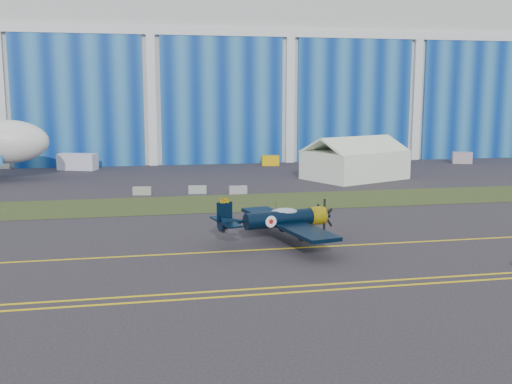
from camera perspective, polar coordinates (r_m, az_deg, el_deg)
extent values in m
plane|color=#302C33|center=(47.00, -8.12, -4.32)|extent=(260.00, 260.00, 0.00)
cube|color=#475128|center=(60.68, -8.84, -1.24)|extent=(260.00, 10.00, 0.02)
cube|color=silver|center=(117.75, -10.22, 11.07)|extent=(220.00, 45.00, 30.00)
cube|color=navy|center=(94.88, -9.88, 8.53)|extent=(220.00, 0.60, 20.00)
cube|color=silver|center=(95.32, -10.06, 14.91)|extent=(220.00, 0.70, 1.20)
cube|color=yellow|center=(42.15, -7.75, -5.87)|extent=(200.00, 0.20, 0.02)
cube|color=yellow|center=(33.09, -6.75, -10.11)|extent=(80.00, 0.20, 0.02)
cube|color=yellow|center=(34.03, -6.88, -9.56)|extent=(80.00, 0.20, 0.02)
cube|color=silver|center=(92.09, -16.63, 2.78)|extent=(5.97, 3.95, 2.40)
cube|color=#E4AD0A|center=(94.01, 1.37, 3.02)|extent=(2.81, 1.93, 1.54)
cube|color=#A0909E|center=(102.30, 19.02, 3.10)|extent=(3.39, 2.58, 1.81)
cube|color=gray|center=(67.30, -10.80, 0.10)|extent=(2.07, 0.91, 0.90)
cube|color=#8F9894|center=(67.26, -5.60, 0.22)|extent=(2.05, 0.81, 0.90)
cube|color=gray|center=(66.84, -1.73, 0.20)|extent=(2.02, 0.69, 0.90)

